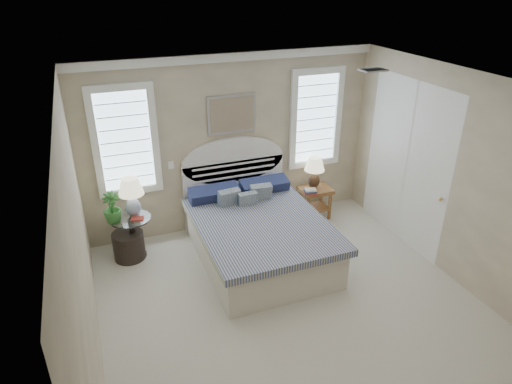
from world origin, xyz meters
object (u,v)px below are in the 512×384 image
(side_table_left, at_px, (132,233))
(nightstand_right, at_px, (315,196))
(bed, at_px, (256,231))
(lamp_right, at_px, (314,169))
(lamp_left, at_px, (131,193))
(floor_pot, at_px, (129,246))

(side_table_left, height_order, nightstand_right, side_table_left)
(bed, height_order, nightstand_right, bed)
(bed, relative_size, lamp_right, 4.31)
(side_table_left, distance_m, lamp_left, 0.60)
(side_table_left, distance_m, lamp_right, 2.98)
(lamp_left, distance_m, lamp_right, 2.88)
(side_table_left, bearing_deg, lamp_left, 45.00)
(nightstand_right, bearing_deg, lamp_right, 106.79)
(lamp_left, bearing_deg, nightstand_right, 0.77)
(bed, height_order, lamp_right, bed)
(bed, relative_size, nightstand_right, 4.29)
(side_table_left, height_order, lamp_right, lamp_right)
(nightstand_right, xyz_separation_m, floor_pot, (-3.02, -0.11, -0.18))
(nightstand_right, distance_m, lamp_right, 0.47)
(floor_pot, relative_size, lamp_left, 0.77)
(bed, height_order, floor_pot, bed)
(floor_pot, xyz_separation_m, lamp_left, (0.13, 0.08, 0.78))
(lamp_left, xyz_separation_m, lamp_right, (2.87, 0.09, -0.13))
(nightstand_right, relative_size, lamp_right, 1.00)
(lamp_right, bearing_deg, bed, -149.98)
(bed, bearing_deg, nightstand_right, 28.03)
(nightstand_right, height_order, lamp_right, lamp_right)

